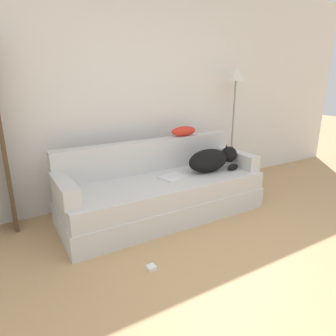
% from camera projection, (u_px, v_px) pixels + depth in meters
% --- Properties ---
extents(ground_plane, '(20.00, 20.00, 0.00)m').
position_uv_depth(ground_plane, '(296.00, 322.00, 1.94)').
color(ground_plane, tan).
extents(wall_back, '(7.79, 0.06, 2.70)m').
position_uv_depth(wall_back, '(130.00, 91.00, 3.60)').
color(wall_back, silver).
rests_on(wall_back, ground_plane).
extents(couch, '(2.27, 0.85, 0.44)m').
position_uv_depth(couch, '(164.00, 197.00, 3.36)').
color(couch, silver).
rests_on(couch, ground_plane).
extents(couch_backrest, '(2.23, 0.15, 0.37)m').
position_uv_depth(couch_backrest, '(149.00, 156.00, 3.53)').
color(couch_backrest, silver).
rests_on(couch_backrest, couch).
extents(couch_arm_left, '(0.15, 0.66, 0.18)m').
position_uv_depth(couch_arm_left, '(64.00, 189.00, 2.75)').
color(couch_arm_left, silver).
rests_on(couch_arm_left, couch).
extents(couch_arm_right, '(0.15, 0.66, 0.18)m').
position_uv_depth(couch_arm_right, '(236.00, 158.00, 3.78)').
color(couch_arm_right, silver).
rests_on(couch_arm_right, couch).
extents(dog, '(0.68, 0.27, 0.28)m').
position_uv_depth(dog, '(213.00, 159.00, 3.52)').
color(dog, black).
rests_on(dog, couch).
extents(laptop, '(0.32, 0.27, 0.02)m').
position_uv_depth(laptop, '(173.00, 177.00, 3.34)').
color(laptop, silver).
rests_on(laptop, couch).
extents(throw_pillow, '(0.34, 0.16, 0.12)m').
position_uv_depth(throw_pillow, '(184.00, 131.00, 3.72)').
color(throw_pillow, red).
rests_on(throw_pillow, couch_backrest).
extents(floor_lamp, '(0.27, 0.27, 1.63)m').
position_uv_depth(floor_lamp, '(235.00, 91.00, 4.08)').
color(floor_lamp, gray).
rests_on(floor_lamp, ground_plane).
extents(power_adapter, '(0.07, 0.07, 0.03)m').
position_uv_depth(power_adapter, '(151.00, 267.00, 2.46)').
color(power_adapter, white).
rests_on(power_adapter, ground_plane).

